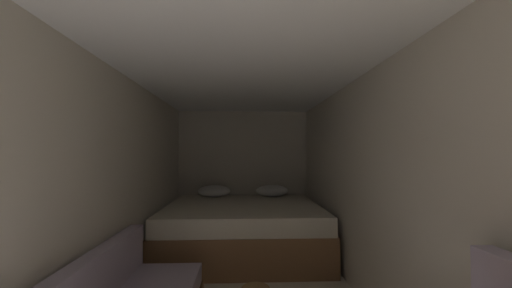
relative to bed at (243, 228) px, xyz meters
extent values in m
cube|color=beige|center=(0.00, 1.01, 0.72)|extent=(2.35, 0.05, 2.14)
cube|color=beige|center=(-1.15, -1.64, 0.72)|extent=(0.05, 5.26, 2.14)
cube|color=beige|center=(1.15, -1.64, 0.72)|extent=(0.05, 5.26, 2.14)
cube|color=white|center=(0.00, -1.64, 1.81)|extent=(2.35, 5.26, 0.05)
cube|color=brown|center=(0.00, -0.02, -0.12)|extent=(2.13, 1.92, 0.46)
cube|color=beige|center=(0.00, -0.02, 0.22)|extent=(2.09, 1.88, 0.22)
ellipsoid|color=white|center=(-0.48, 0.71, 0.43)|extent=(0.53, 0.35, 0.19)
ellipsoid|color=white|center=(0.48, 0.71, 0.43)|extent=(0.53, 0.35, 0.19)
camera|label=1|loc=(0.00, -4.18, 1.05)|focal=20.61mm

